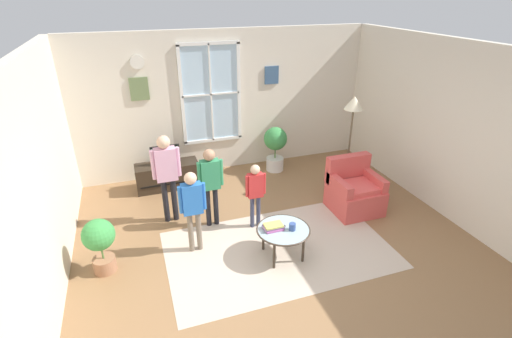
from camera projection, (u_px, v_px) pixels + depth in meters
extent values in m
cube|color=olive|center=(287.00, 256.00, 5.22)|extent=(6.23, 6.68, 0.02)
cube|color=beige|center=(226.00, 102.00, 7.27)|extent=(5.63, 0.12, 2.70)
cube|color=silver|center=(211.00, 94.00, 7.04)|extent=(1.09, 0.02, 1.82)
cube|color=white|center=(208.00, 43.00, 6.62)|extent=(1.15, 0.04, 0.06)
cube|color=white|center=(213.00, 140.00, 7.42)|extent=(1.15, 0.04, 0.06)
cube|color=white|center=(182.00, 97.00, 6.86)|extent=(0.06, 0.04, 1.82)
cube|color=white|center=(239.00, 92.00, 7.18)|extent=(0.06, 0.04, 1.82)
cube|color=white|center=(211.00, 94.00, 7.02)|extent=(0.03, 0.04, 1.82)
cube|color=white|center=(211.00, 94.00, 7.02)|extent=(1.09, 0.04, 0.03)
cube|color=#667A4C|center=(139.00, 89.00, 6.57)|extent=(0.32, 0.03, 0.40)
cube|color=#38567A|center=(272.00, 75.00, 7.26)|extent=(0.28, 0.03, 0.34)
cylinder|color=silver|center=(137.00, 62.00, 6.37)|extent=(0.24, 0.04, 0.24)
cube|color=beige|center=(28.00, 208.00, 3.79)|extent=(0.12, 6.08, 2.70)
cube|color=beige|center=(472.00, 140.00, 5.47)|extent=(0.12, 6.08, 2.70)
cube|color=#C6B29E|center=(279.00, 249.00, 5.33)|extent=(3.11, 1.89, 0.01)
cube|color=#2D2319|center=(168.00, 176.00, 6.90)|extent=(1.12, 0.41, 0.48)
cube|color=black|center=(170.00, 184.00, 6.75)|extent=(1.01, 0.02, 0.02)
cylinder|color=#4C4C4C|center=(166.00, 163.00, 6.78)|extent=(0.08, 0.08, 0.05)
cube|color=black|center=(165.00, 154.00, 6.71)|extent=(0.51, 0.05, 0.32)
cube|color=#1E4C33|center=(165.00, 155.00, 6.69)|extent=(0.47, 0.01, 0.28)
cube|color=#D14C47|center=(355.00, 199.00, 6.19)|extent=(0.76, 0.72, 0.42)
cube|color=#D14C47|center=(348.00, 168.00, 6.26)|extent=(0.76, 0.16, 0.45)
cube|color=#D14C47|center=(339.00, 185.00, 5.97)|extent=(0.12, 0.65, 0.20)
cube|color=#D14C47|center=(374.00, 179.00, 6.15)|extent=(0.12, 0.65, 0.20)
cube|color=#E1524D|center=(358.00, 187.00, 6.04)|extent=(0.61, 0.50, 0.08)
cylinder|color=#99B2B7|center=(283.00, 230.00, 5.04)|extent=(0.71, 0.71, 0.02)
torus|color=#3F3328|center=(283.00, 230.00, 5.04)|extent=(0.73, 0.73, 0.02)
cylinder|color=#33281E|center=(263.00, 237.00, 5.25)|extent=(0.04, 0.04, 0.42)
cylinder|color=#33281E|center=(291.00, 231.00, 5.37)|extent=(0.04, 0.04, 0.42)
cylinder|color=#33281E|center=(274.00, 255.00, 4.90)|extent=(0.04, 0.04, 0.42)
cylinder|color=#33281E|center=(303.00, 249.00, 5.02)|extent=(0.04, 0.04, 0.42)
cube|color=#B2599F|center=(273.00, 228.00, 5.04)|extent=(0.24, 0.18, 0.02)
cube|color=#926D9A|center=(273.00, 227.00, 5.03)|extent=(0.28, 0.15, 0.03)
cube|color=#C1BE59|center=(273.00, 225.00, 5.02)|extent=(0.25, 0.16, 0.02)
cylinder|color=#334C8C|center=(292.00, 227.00, 5.00)|extent=(0.09, 0.09, 0.10)
cube|color=black|center=(280.00, 225.00, 5.11)|extent=(0.11, 0.14, 0.02)
cylinder|color=#333851|center=(252.00, 212.00, 5.74)|extent=(0.06, 0.06, 0.53)
cylinder|color=#333851|center=(258.00, 211.00, 5.77)|extent=(0.06, 0.06, 0.53)
cube|color=red|center=(255.00, 185.00, 5.55)|extent=(0.23, 0.12, 0.38)
sphere|color=#D8AD8C|center=(255.00, 170.00, 5.44)|extent=(0.14, 0.14, 0.14)
cylinder|color=red|center=(247.00, 186.00, 5.49)|extent=(0.05, 0.05, 0.34)
cylinder|color=red|center=(264.00, 183.00, 5.57)|extent=(0.05, 0.05, 0.34)
cylinder|color=black|center=(208.00, 207.00, 5.75)|extent=(0.08, 0.08, 0.64)
cylinder|color=black|center=(216.00, 206.00, 5.79)|extent=(0.08, 0.08, 0.64)
cube|color=#338C59|center=(210.00, 175.00, 5.53)|extent=(0.28, 0.14, 0.46)
sphere|color=#A87A5B|center=(209.00, 155.00, 5.39)|extent=(0.17, 0.17, 0.17)
cylinder|color=#338C59|center=(199.00, 175.00, 5.45)|extent=(0.06, 0.06, 0.41)
cylinder|color=#338C59|center=(221.00, 172.00, 5.55)|extent=(0.06, 0.06, 0.41)
cylinder|color=#726656|center=(191.00, 232.00, 5.19)|extent=(0.07, 0.07, 0.61)
cylinder|color=#726656|center=(199.00, 231.00, 5.22)|extent=(0.07, 0.07, 0.61)
cube|color=blue|center=(192.00, 199.00, 4.98)|extent=(0.27, 0.14, 0.44)
sphere|color=#D8AD8C|center=(190.00, 178.00, 4.85)|extent=(0.17, 0.17, 0.17)
cylinder|color=blue|center=(180.00, 200.00, 4.91)|extent=(0.06, 0.06, 0.39)
cylinder|color=blue|center=(204.00, 196.00, 5.00)|extent=(0.06, 0.06, 0.39)
cylinder|color=black|center=(166.00, 201.00, 5.85)|extent=(0.09, 0.09, 0.72)
cylinder|color=black|center=(174.00, 199.00, 5.89)|extent=(0.09, 0.09, 0.72)
cube|color=#DB9EBC|center=(166.00, 164.00, 5.60)|extent=(0.31, 0.16, 0.51)
sphere|color=#D8AD8C|center=(163.00, 142.00, 5.44)|extent=(0.20, 0.20, 0.20)
cylinder|color=#DB9EBC|center=(153.00, 165.00, 5.52)|extent=(0.07, 0.07, 0.46)
cylinder|color=#DB9EBC|center=(178.00, 162.00, 5.62)|extent=(0.07, 0.07, 0.46)
cylinder|color=silver|center=(275.00, 164.00, 7.62)|extent=(0.35, 0.35, 0.26)
cylinder|color=#4C7238|center=(275.00, 154.00, 7.52)|extent=(0.02, 0.02, 0.18)
sphere|color=#3A8D46|center=(275.00, 139.00, 7.38)|extent=(0.46, 0.46, 0.46)
cylinder|color=#9E6B4C|center=(105.00, 264.00, 4.91)|extent=(0.29, 0.29, 0.20)
cylinder|color=#4C7238|center=(102.00, 253.00, 4.83)|extent=(0.02, 0.02, 0.16)
sphere|color=#3A9143|center=(98.00, 235.00, 4.71)|extent=(0.41, 0.41, 0.41)
cylinder|color=black|center=(344.00, 190.00, 6.87)|extent=(0.26, 0.26, 0.03)
cylinder|color=brown|center=(348.00, 152.00, 6.54)|extent=(0.03, 0.03, 1.55)
cone|color=beige|center=(354.00, 103.00, 6.16)|extent=(0.32, 0.32, 0.22)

